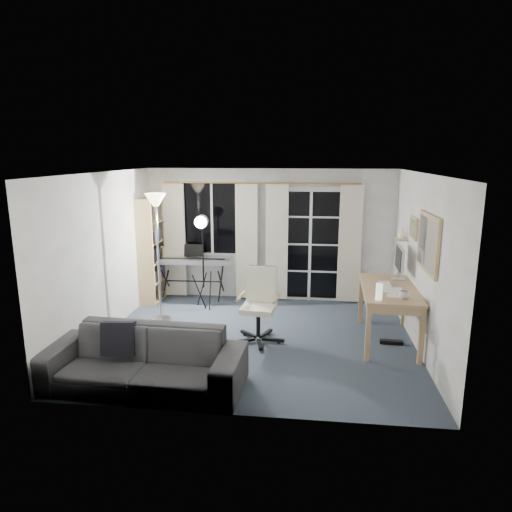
{
  "coord_description": "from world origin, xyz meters",
  "views": [
    {
      "loc": [
        0.73,
        -6.2,
        2.65
      ],
      "look_at": [
        -0.05,
        0.35,
        1.17
      ],
      "focal_mm": 32.0,
      "sensor_mm": 36.0,
      "label": 1
    }
  ],
  "objects_px": {
    "torchiere_lamp": "(156,219)",
    "sofa": "(142,351)",
    "monitor": "(400,260)",
    "desk": "(389,294)",
    "keyboard_piano": "(193,262)",
    "studio_light": "(202,233)",
    "office_chair": "(260,298)",
    "bookshelf": "(152,252)",
    "mug": "(404,294)"
  },
  "relations": [
    {
      "from": "torchiere_lamp",
      "to": "sofa",
      "type": "bearing_deg",
      "value": -77.02
    },
    {
      "from": "monitor",
      "to": "sofa",
      "type": "relative_size",
      "value": 0.25
    },
    {
      "from": "desk",
      "to": "sofa",
      "type": "height_order",
      "value": "sofa"
    },
    {
      "from": "keyboard_piano",
      "to": "studio_light",
      "type": "height_order",
      "value": "studio_light"
    },
    {
      "from": "studio_light",
      "to": "sofa",
      "type": "relative_size",
      "value": 0.72
    },
    {
      "from": "torchiere_lamp",
      "to": "desk",
      "type": "distance_m",
      "value": 3.67
    },
    {
      "from": "office_chair",
      "to": "sofa",
      "type": "height_order",
      "value": "office_chair"
    },
    {
      "from": "bookshelf",
      "to": "mug",
      "type": "height_order",
      "value": "bookshelf"
    },
    {
      "from": "bookshelf",
      "to": "sofa",
      "type": "xyz_separation_m",
      "value": [
        0.98,
        -3.2,
        -0.45
      ]
    },
    {
      "from": "bookshelf",
      "to": "desk",
      "type": "bearing_deg",
      "value": -19.35
    },
    {
      "from": "torchiere_lamp",
      "to": "desk",
      "type": "height_order",
      "value": "torchiere_lamp"
    },
    {
      "from": "desk",
      "to": "monitor",
      "type": "bearing_deg",
      "value": 68.74
    },
    {
      "from": "office_chair",
      "to": "monitor",
      "type": "xyz_separation_m",
      "value": [
        2.03,
        0.56,
        0.48
      ]
    },
    {
      "from": "desk",
      "to": "sofa",
      "type": "bearing_deg",
      "value": -148.22
    },
    {
      "from": "torchiere_lamp",
      "to": "desk",
      "type": "bearing_deg",
      "value": -6.98
    },
    {
      "from": "monitor",
      "to": "mug",
      "type": "height_order",
      "value": "monitor"
    },
    {
      "from": "studio_light",
      "to": "mug",
      "type": "height_order",
      "value": "studio_light"
    },
    {
      "from": "bookshelf",
      "to": "sofa",
      "type": "relative_size",
      "value": 0.81
    },
    {
      "from": "desk",
      "to": "monitor",
      "type": "relative_size",
      "value": 2.64
    },
    {
      "from": "keyboard_piano",
      "to": "sofa",
      "type": "xyz_separation_m",
      "value": [
        0.23,
        -3.25,
        -0.28
      ]
    },
    {
      "from": "bookshelf",
      "to": "desk",
      "type": "distance_m",
      "value": 4.28
    },
    {
      "from": "torchiere_lamp",
      "to": "monitor",
      "type": "xyz_separation_m",
      "value": [
        3.71,
        0.02,
        -0.55
      ]
    },
    {
      "from": "studio_light",
      "to": "desk",
      "type": "height_order",
      "value": "studio_light"
    },
    {
      "from": "bookshelf",
      "to": "studio_light",
      "type": "relative_size",
      "value": 1.13
    },
    {
      "from": "studio_light",
      "to": "desk",
      "type": "distance_m",
      "value": 3.21
    },
    {
      "from": "keyboard_piano",
      "to": "monitor",
      "type": "distance_m",
      "value": 3.63
    },
    {
      "from": "bookshelf",
      "to": "keyboard_piano",
      "type": "relative_size",
      "value": 1.41
    },
    {
      "from": "desk",
      "to": "mug",
      "type": "height_order",
      "value": "mug"
    },
    {
      "from": "bookshelf",
      "to": "desk",
      "type": "relative_size",
      "value": 1.24
    },
    {
      "from": "keyboard_piano",
      "to": "office_chair",
      "type": "bearing_deg",
      "value": -51.51
    },
    {
      "from": "bookshelf",
      "to": "office_chair",
      "type": "xyz_separation_m",
      "value": [
        2.17,
        -1.61,
        -0.27
      ]
    },
    {
      "from": "bookshelf",
      "to": "torchiere_lamp",
      "type": "bearing_deg",
      "value": -64.14
    },
    {
      "from": "torchiere_lamp",
      "to": "mug",
      "type": "xyz_separation_m",
      "value": [
        3.61,
        -0.93,
        -0.79
      ]
    },
    {
      "from": "keyboard_piano",
      "to": "sofa",
      "type": "bearing_deg",
      "value": -88.17
    },
    {
      "from": "studio_light",
      "to": "office_chair",
      "type": "relative_size",
      "value": 1.59
    },
    {
      "from": "studio_light",
      "to": "monitor",
      "type": "bearing_deg",
      "value": -13.26
    },
    {
      "from": "monitor",
      "to": "mug",
      "type": "distance_m",
      "value": 0.98
    },
    {
      "from": "keyboard_piano",
      "to": "mug",
      "type": "relative_size",
      "value": 10.17
    },
    {
      "from": "torchiere_lamp",
      "to": "mug",
      "type": "distance_m",
      "value": 3.81
    },
    {
      "from": "mug",
      "to": "studio_light",
      "type": "bearing_deg",
      "value": 152.87
    },
    {
      "from": "desk",
      "to": "mug",
      "type": "xyz_separation_m",
      "value": [
        0.1,
        -0.5,
        0.17
      ]
    },
    {
      "from": "bookshelf",
      "to": "office_chair",
      "type": "bearing_deg",
      "value": -35.36
    },
    {
      "from": "office_chair",
      "to": "monitor",
      "type": "bearing_deg",
      "value": 21.84
    },
    {
      "from": "bookshelf",
      "to": "monitor",
      "type": "bearing_deg",
      "value": -12.84
    },
    {
      "from": "sofa",
      "to": "office_chair",
      "type": "bearing_deg",
      "value": 55.96
    },
    {
      "from": "monitor",
      "to": "keyboard_piano",
      "type": "bearing_deg",
      "value": 164.78
    },
    {
      "from": "monitor",
      "to": "bookshelf",
      "type": "bearing_deg",
      "value": 168.36
    },
    {
      "from": "studio_light",
      "to": "office_chair",
      "type": "distance_m",
      "value": 1.78
    },
    {
      "from": "bookshelf",
      "to": "keyboard_piano",
      "type": "xyz_separation_m",
      "value": [
        0.76,
        0.05,
        -0.17
      ]
    },
    {
      "from": "office_chair",
      "to": "desk",
      "type": "relative_size",
      "value": 0.69
    }
  ]
}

